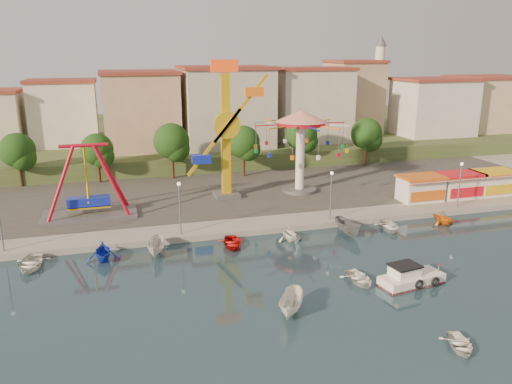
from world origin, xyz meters
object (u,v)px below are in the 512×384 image
object	(u,v)px
kamikaze_tower	(229,134)
skiff	(291,304)
wave_swinger	(301,133)
rowboat_a	(359,278)
pirate_ship_ride	(87,182)
cabin_motorboat	(410,279)

from	to	relation	value
kamikaze_tower	skiff	bearing A→B (deg)	-94.16
wave_swinger	rowboat_a	xyz separation A→B (m)	(-4.28, -24.91, -7.85)
wave_swinger	skiff	size ratio (longest dim) A/B	2.96
pirate_ship_ride	rowboat_a	xyz separation A→B (m)	(21.35, -22.04, -4.05)
rowboat_a	kamikaze_tower	bearing A→B (deg)	99.27
kamikaze_tower	cabin_motorboat	bearing A→B (deg)	-71.78
pirate_ship_ride	rowboat_a	size ratio (longest dim) A/B	2.98
rowboat_a	skiff	world-z (taller)	skiff
kamikaze_tower	cabin_motorboat	world-z (taller)	kamikaze_tower
wave_swinger	cabin_motorboat	world-z (taller)	wave_swinger
rowboat_a	wave_swinger	bearing A→B (deg)	78.31
cabin_motorboat	pirate_ship_ride	bearing A→B (deg)	128.19
pirate_ship_ride	skiff	size ratio (longest dim) A/B	2.55
cabin_motorboat	rowboat_a	distance (m)	3.99
wave_swinger	skiff	bearing A→B (deg)	-111.85
kamikaze_tower	skiff	world-z (taller)	kamikaze_tower
pirate_ship_ride	kamikaze_tower	bearing A→B (deg)	9.84
wave_swinger	cabin_motorboat	bearing A→B (deg)	-91.21
kamikaze_tower	skiff	xyz separation A→B (m)	(-2.04, -28.04, -7.73)
cabin_motorboat	skiff	world-z (taller)	cabin_motorboat
rowboat_a	skiff	distance (m)	7.66
pirate_ship_ride	cabin_motorboat	size ratio (longest dim) A/B	1.80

